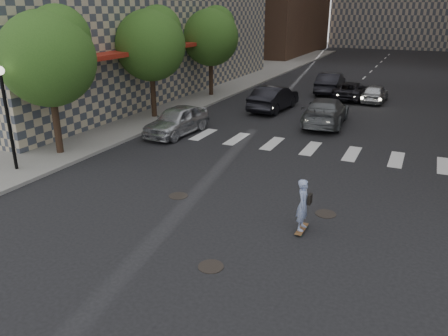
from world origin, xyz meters
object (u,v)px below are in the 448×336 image
Objects in this scene: traffic_car_a at (274,98)px; traffic_car_d at (375,93)px; tree_a at (50,54)px; tree_c at (212,35)px; traffic_car_b at (326,111)px; tree_b at (152,42)px; skateboarder at (303,205)px; traffic_car_e at (330,83)px; lamppost at (5,104)px; silver_sedan at (177,120)px; traffic_car_c at (351,91)px.

traffic_car_d is (5.88, 5.67, -0.16)m from traffic_car_a.
tree_a reaches higher than traffic_car_d.
traffic_car_b is (10.03, -5.11, -3.85)m from tree_c.
tree_b reaches higher than traffic_car_b.
skateboarder is at bearing 93.93° from traffic_car_d.
skateboarder is (12.34, -18.66, -3.74)m from tree_c.
traffic_car_b is at bearing 98.19° from traffic_car_e.
tree_b reaches higher than lamppost.
traffic_car_e is at bearing 76.21° from silver_sedan.
lamppost is 0.85× the size of traffic_car_e.
tree_b reaches higher than traffic_car_e.
traffic_car_c is at bearing 48.40° from tree_b.
skateboarder is at bearing -12.16° from tree_a.
skateboarder is at bearing 96.01° from traffic_car_b.
traffic_car_e is at bearing 71.08° from lamppost.
tree_c is at bearing 20.26° from traffic_car_c.
tree_c reaches higher than traffic_car_a.
skateboarder reaches higher than traffic_car_d.
skateboarder is 17.15m from traffic_car_a.
silver_sedan is 16.56m from traffic_car_e.
tree_a is 1.45× the size of silver_sedan.
tree_c is 3.80× the size of skateboarder.
lamppost is 12.55m from skateboarder.
tree_a reaches higher than skateboarder.
skateboarder is 0.38× the size of silver_sedan.
traffic_car_e reaches higher than traffic_car_b.
traffic_car_b is (10.03, 2.89, -3.85)m from tree_b.
tree_c reaches higher than lamppost.
traffic_car_a is 1.07× the size of traffic_car_c.
tree_b is 1.32× the size of traffic_car_a.
tree_a reaches higher than traffic_car_a.
tree_b is at bearing 139.89° from skateboarder.
tree_b and tree_c have the same top height.
tree_a is 1.32× the size of traffic_car_a.
traffic_car_d is at bearing 168.15° from traffic_car_c.
lamppost reaches higher than traffic_car_b.
tree_c is at bearing -30.72° from traffic_car_b.
tree_b reaches higher than skateboarder.
silver_sedan is at bearing 65.26° from traffic_car_c.
lamppost is 24.34m from traffic_car_c.
tree_c is 1.20× the size of traffic_car_b.
traffic_car_d is at bearing 91.99° from skateboarder.
tree_c is 10.34m from traffic_car_e.
traffic_car_b is (4.05, -2.38, -0.03)m from traffic_car_a.
tree_b is 1.20× the size of traffic_car_b.
tree_b is at bearing -90.00° from tree_c.
tree_a is 1.32× the size of traffic_car_e.
lamppost is 25.24m from traffic_car_e.
traffic_car_e is (5.01, 15.78, 0.05)m from silver_sedan.
traffic_car_b is at bearing 53.32° from lamppost.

